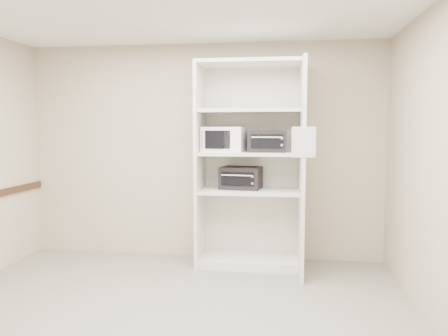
# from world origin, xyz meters

# --- Properties ---
(floor) EXTENTS (4.50, 4.00, 0.01)m
(floor) POSITION_xyz_m (0.00, 0.00, 0.00)
(floor) COLOR slate
(floor) RESTS_ON ground
(wall_back) EXTENTS (4.50, 0.02, 2.70)m
(wall_back) POSITION_xyz_m (0.00, 2.00, 1.35)
(wall_back) COLOR tan
(wall_back) RESTS_ON ground
(wall_front) EXTENTS (4.50, 0.02, 2.70)m
(wall_front) POSITION_xyz_m (0.00, -2.00, 1.35)
(wall_front) COLOR tan
(wall_front) RESTS_ON ground
(shelving_unit) EXTENTS (1.24, 0.92, 2.42)m
(shelving_unit) POSITION_xyz_m (0.67, 1.70, 1.13)
(shelving_unit) COLOR white
(shelving_unit) RESTS_ON floor
(microwave) EXTENTS (0.53, 0.43, 0.29)m
(microwave) POSITION_xyz_m (0.32, 1.70, 1.52)
(microwave) COLOR white
(microwave) RESTS_ON shelving_unit
(toaster_oven_upper) EXTENTS (0.44, 0.33, 0.25)m
(toaster_oven_upper) POSITION_xyz_m (0.82, 1.65, 1.50)
(toaster_oven_upper) COLOR black
(toaster_oven_upper) RESTS_ON shelving_unit
(toaster_oven_lower) EXTENTS (0.52, 0.42, 0.26)m
(toaster_oven_lower) POSITION_xyz_m (0.51, 1.76, 1.05)
(toaster_oven_lower) COLOR black
(toaster_oven_lower) RESTS_ON shelving_unit
(paper_sign) EXTENTS (0.24, 0.03, 0.31)m
(paper_sign) POSITION_xyz_m (1.22, 1.07, 1.50)
(paper_sign) COLOR white
(paper_sign) RESTS_ON shelving_unit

